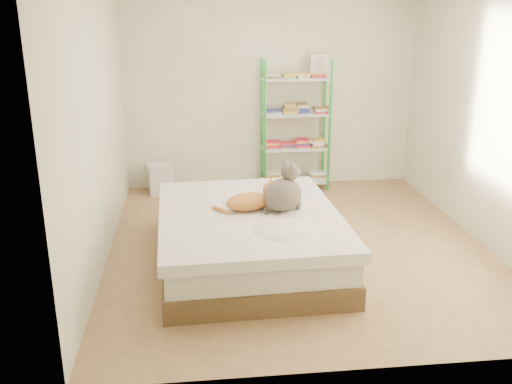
{
  "coord_description": "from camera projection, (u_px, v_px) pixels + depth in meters",
  "views": [
    {
      "loc": [
        -1.03,
        -5.29,
        2.39
      ],
      "look_at": [
        -0.44,
        -0.08,
        0.62
      ],
      "focal_mm": 40.0,
      "sensor_mm": 36.0,
      "label": 1
    }
  ],
  "objects": [
    {
      "name": "shelf_unit",
      "position": [
        296.0,
        123.0,
        7.38
      ],
      "size": [
        0.88,
        0.36,
        1.74
      ],
      "color": "green",
      "rests_on": "ground"
    },
    {
      "name": "orange_cat",
      "position": [
        249.0,
        199.0,
        5.3
      ],
      "size": [
        0.57,
        0.4,
        0.21
      ],
      "primitive_type": null,
      "rotation": [
        0.0,
        0.0,
        0.24
      ],
      "color": "#C26B30",
      "rests_on": "bed"
    },
    {
      "name": "white_bin",
      "position": [
        161.0,
        179.0,
        7.38
      ],
      "size": [
        0.38,
        0.35,
        0.39
      ],
      "rotation": [
        0.0,
        0.0,
        0.17
      ],
      "color": "silver",
      "rests_on": "ground"
    },
    {
      "name": "room",
      "position": [
        300.0,
        120.0,
        5.44
      ],
      "size": [
        3.81,
        4.21,
        2.61
      ],
      "color": "#AF834D",
      "rests_on": "ground"
    },
    {
      "name": "bed",
      "position": [
        249.0,
        238.0,
        5.36
      ],
      "size": [
        1.72,
        2.12,
        0.53
      ],
      "rotation": [
        0.0,
        0.0,
        0.03
      ],
      "color": "brown",
      "rests_on": "ground"
    },
    {
      "name": "grey_cat",
      "position": [
        283.0,
        188.0,
        5.24
      ],
      "size": [
        0.51,
        0.48,
        0.46
      ],
      "primitive_type": null,
      "rotation": [
        0.0,
        0.0,
        2.07
      ],
      "color": "#63564E",
      "rests_on": "bed"
    },
    {
      "name": "cardboard_box",
      "position": [
        265.0,
        213.0,
        6.27
      ],
      "size": [
        0.51,
        0.51,
        0.37
      ],
      "rotation": [
        0.0,
        0.0,
        -0.18
      ],
      "color": "#8B604A",
      "rests_on": "ground"
    }
  ]
}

